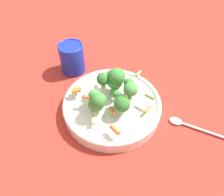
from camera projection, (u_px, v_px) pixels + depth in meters
ground_plane at (112, 110)px, 0.64m from camera, size 3.00×3.00×0.00m
bowl at (112, 105)px, 0.63m from camera, size 0.28×0.28×0.04m
pasta_salad at (110, 91)px, 0.58m from camera, size 0.21×0.22×0.09m
cup at (72, 58)px, 0.72m from camera, size 0.08×0.08×0.10m
spoon at (189, 126)px, 0.60m from camera, size 0.18×0.06×0.01m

